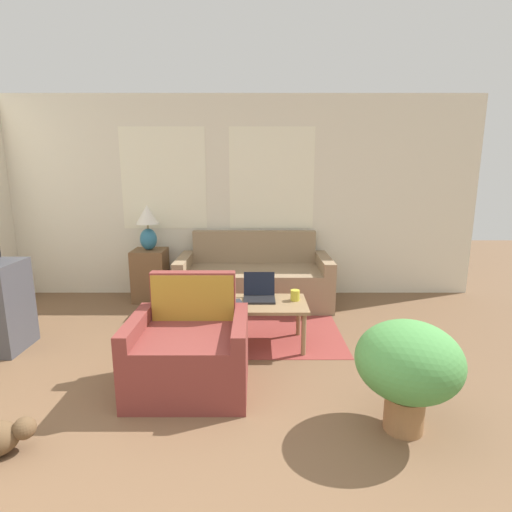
{
  "coord_description": "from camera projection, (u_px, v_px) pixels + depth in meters",
  "views": [
    {
      "loc": [
        0.42,
        -1.53,
        1.65
      ],
      "look_at": [
        0.4,
        2.67,
        0.75
      ],
      "focal_mm": 28.0,
      "sensor_mm": 36.0,
      "label": 1
    }
  ],
  "objects": [
    {
      "name": "side_table",
      "position": [
        152.0,
        275.0,
        5.17
      ],
      "size": [
        0.41,
        0.41,
        0.66
      ],
      "color": "brown",
      "rests_on": "ground_plane"
    },
    {
      "name": "coffee_table",
      "position": [
        256.0,
        307.0,
        3.79
      ],
      "size": [
        0.98,
        0.56,
        0.43
      ],
      "color": "#8E704C",
      "rests_on": "ground_plane"
    },
    {
      "name": "rug",
      "position": [
        257.0,
        321.0,
        4.46
      ],
      "size": [
        1.77,
        1.85,
        0.01
      ],
      "color": "brown",
      "rests_on": "ground_plane"
    },
    {
      "name": "table_lamp",
      "position": [
        149.0,
        224.0,
        5.03
      ],
      "size": [
        0.29,
        0.29,
        0.57
      ],
      "color": "teal",
      "rests_on": "side_table"
    },
    {
      "name": "couch",
      "position": [
        256.0,
        281.0,
        5.05
      ],
      "size": [
        1.88,
        0.84,
        0.88
      ],
      "color": "#937A5B",
      "rests_on": "ground_plane"
    },
    {
      "name": "potted_plant",
      "position": [
        410.0,
        364.0,
        2.51
      ],
      "size": [
        0.66,
        0.66,
        0.73
      ],
      "color": "#996B42",
      "rests_on": "ground_plane"
    },
    {
      "name": "book_red",
      "position": [
        234.0,
        304.0,
        3.69
      ],
      "size": [
        0.22,
        0.21,
        0.04
      ],
      "color": "#2D2D33",
      "rests_on": "coffee_table"
    },
    {
      "name": "armchair",
      "position": [
        191.0,
        353.0,
        3.07
      ],
      "size": [
        0.88,
        0.72,
        0.85
      ],
      "color": "brown",
      "rests_on": "ground_plane"
    },
    {
      "name": "cup_navy",
      "position": [
        297.0,
        295.0,
        3.83
      ],
      "size": [
        0.09,
        0.09,
        0.1
      ],
      "color": "gold",
      "rests_on": "coffee_table"
    },
    {
      "name": "laptop",
      "position": [
        261.0,
        294.0,
        3.87
      ],
      "size": [
        0.3,
        0.29,
        0.24
      ],
      "color": "black",
      "rests_on": "coffee_table"
    },
    {
      "name": "tv_remote",
      "position": [
        223.0,
        297.0,
        3.9
      ],
      "size": [
        0.11,
        0.15,
        0.02
      ],
      "color": "black",
      "rests_on": "coffee_table"
    },
    {
      "name": "wall_back",
      "position": [
        226.0,
        197.0,
        5.27
      ],
      "size": [
        6.63,
        0.06,
        2.6
      ],
      "color": "silver",
      "rests_on": "ground_plane"
    }
  ]
}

